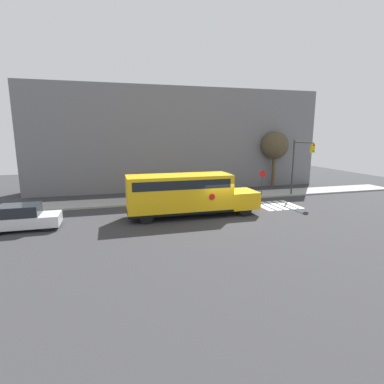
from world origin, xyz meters
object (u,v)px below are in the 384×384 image
object	(u,v)px
traffic_light	(299,160)
stop_sign	(262,180)
school_bus	(186,193)
parked_car	(23,218)
tree_near_sidewalk	(275,146)

from	to	relation	value
traffic_light	stop_sign	bearing A→B (deg)	165.40
school_bus	traffic_light	xyz separation A→B (m)	(12.11, 3.81, 1.86)
school_bus	stop_sign	distance (m)	9.95
traffic_light	school_bus	bearing A→B (deg)	-162.52
school_bus	traffic_light	bearing A→B (deg)	17.48
parked_car	stop_sign	world-z (taller)	stop_sign
school_bus	traffic_light	distance (m)	12.83
tree_near_sidewalk	parked_car	bearing A→B (deg)	-157.31
traffic_light	tree_near_sidewalk	bearing A→B (deg)	82.44
traffic_light	parked_car	bearing A→B (deg)	-169.98
tree_near_sidewalk	traffic_light	bearing A→B (deg)	-97.56
stop_sign	tree_near_sidewalk	world-z (taller)	tree_near_sidewalk
school_bus	parked_car	world-z (taller)	school_bus
school_bus	parked_car	xyz separation A→B (m)	(-10.83, -0.24, -0.99)
parked_car	tree_near_sidewalk	xyz separation A→B (m)	(23.72, 9.92, 3.95)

